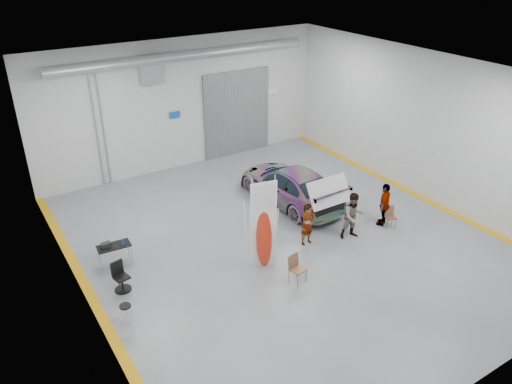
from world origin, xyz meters
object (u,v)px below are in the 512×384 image
sedan_car (290,185)px  folding_chair_far (390,221)px  folding_chair_near (297,274)px  office_chair (121,278)px  surfboard_display (265,230)px  person_b (353,216)px  work_table (112,246)px  shop_stool (126,315)px  person_c (384,204)px  person_a (307,225)px

sedan_car → folding_chair_far: 4.23m
folding_chair_near → office_chair: office_chair is taller
folding_chair_far → office_chair: 9.98m
surfboard_display → office_chair: surfboard_display is taller
sedan_car → person_b: size_ratio=2.95×
folding_chair_far → work_table: size_ratio=0.74×
folding_chair_far → office_chair: size_ratio=0.85×
sedan_car → folding_chair_far: bearing=115.3°
shop_stool → person_b: bearing=0.6°
person_c → surfboard_display: size_ratio=0.53×
person_a → folding_chair_far: 3.47m
person_c → folding_chair_near: (-4.93, -1.16, -0.57)m
sedan_car → shop_stool: 9.02m
person_a → shop_stool: bearing=-178.4°
person_b → person_a: bearing=176.6°
person_b → work_table: 8.47m
person_a → folding_chair_far: bearing=-16.9°
person_b → folding_chair_near: bearing=-146.7°
person_c → shop_stool: (-10.18, -0.17, -0.52)m
work_table → office_chair: size_ratio=1.15×
sedan_car → folding_chair_near: size_ratio=5.60×
person_b → folding_chair_near: size_ratio=1.90×
person_c → office_chair: person_c is taller
work_table → folding_chair_far: bearing=-18.9°
folding_chair_far → shop_stool: 10.23m
folding_chair_near → work_table: bearing=126.8°
surfboard_display → folding_chair_far: 5.44m
sedan_car → shop_stool: bearing=20.9°
sedan_car → surfboard_display: bearing=41.2°
work_table → office_chair: (-0.23, -1.51, -0.26)m
folding_chair_near → shop_stool: 5.34m
person_b → office_chair: bearing=-175.6°
sedan_car → folding_chair_near: 5.49m
work_table → surfboard_display: bearing=-32.8°
shop_stool → work_table: work_table is taller
sedan_car → shop_stool: size_ratio=7.79×
person_c → shop_stool: 10.20m
surfboard_display → folding_chair_far: surfboard_display is taller
person_c → folding_chair_near: size_ratio=1.83×
person_a → sedan_car: bearing=61.1°
person_b → folding_chair_far: 1.82m
office_chair → folding_chair_near: bearing=-40.8°
shop_stool → surfboard_display: bearing=4.3°
person_c → office_chair: 9.89m
person_a → person_c: person_c is taller
folding_chair_near → office_chair: (-4.84, 2.62, 0.13)m
surfboard_display → work_table: 5.14m
surfboard_display → office_chair: (-4.52, 1.25, -0.89)m
person_b → shop_stool: (-8.54, -0.09, -0.56)m
person_c → folding_chair_far: bearing=69.5°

